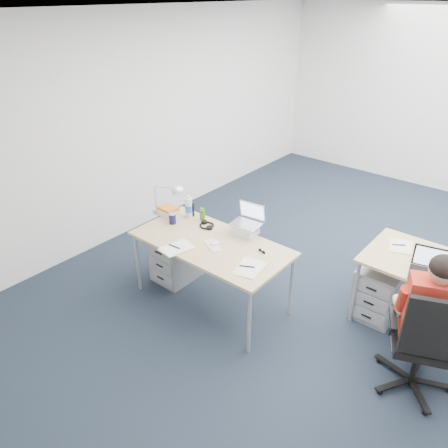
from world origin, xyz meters
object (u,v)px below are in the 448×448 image
(can_koozie, at_px, (172,218))
(sunglasses, at_px, (262,251))
(book_stack, at_px, (168,211))
(dark_laptop, at_px, (434,265))
(drawer_pedestal_near, at_px, (177,256))
(wireless_keyboard, at_px, (213,246))
(cordless_phone, at_px, (192,210))
(desk_near, at_px, (211,246))
(desk_lamp, at_px, (164,198))
(office_chair, at_px, (417,360))
(bear_figurine, at_px, (202,213))
(drawer_pedestal_far, at_px, (379,291))
(silver_laptop, at_px, (246,221))
(computer_mouse, at_px, (215,243))
(seated_person, at_px, (425,315))
(headphones, at_px, (207,225))
(water_bottle, at_px, (189,206))

(can_koozie, bearing_deg, sunglasses, 6.88)
(book_stack, height_order, dark_laptop, dark_laptop)
(book_stack, xyz_separation_m, dark_laptop, (2.62, 0.63, 0.08))
(drawer_pedestal_near, bearing_deg, wireless_keyboard, -11.44)
(book_stack, bearing_deg, cordless_phone, 35.17)
(desk_near, xyz_separation_m, desk_lamp, (-0.75, 0.09, 0.27))
(dark_laptop, bearing_deg, office_chair, -86.53)
(desk_near, xyz_separation_m, bear_figurine, (-0.39, 0.30, 0.12))
(dark_laptop, bearing_deg, wireless_keyboard, -168.39)
(dark_laptop, bearing_deg, drawer_pedestal_far, 147.71)
(desk_near, xyz_separation_m, cordless_phone, (-0.53, 0.30, 0.13))
(drawer_pedestal_far, xyz_separation_m, dark_laptop, (0.44, -0.16, 0.58))
(can_koozie, bearing_deg, drawer_pedestal_near, 115.50)
(bear_figurine, bearing_deg, sunglasses, -28.82)
(drawer_pedestal_near, height_order, can_koozie, can_koozie)
(drawer_pedestal_near, height_order, sunglasses, sunglasses)
(silver_laptop, xyz_separation_m, computer_mouse, (-0.11, -0.37, -0.14))
(drawer_pedestal_far, bearing_deg, wireless_keyboard, -144.32)
(drawer_pedestal_far, xyz_separation_m, silver_laptop, (-1.26, -0.58, 0.61))
(seated_person, distance_m, headphones, 2.24)
(headphones, bearing_deg, sunglasses, 20.43)
(headphones, distance_m, bear_figurine, 0.17)
(headphones, xyz_separation_m, book_stack, (-0.50, -0.08, 0.03))
(bear_figurine, bearing_deg, silver_laptop, -15.33)
(desk_lamp, bearing_deg, wireless_keyboard, -0.90)
(sunglasses, bearing_deg, drawer_pedestal_far, 51.45)
(drawer_pedestal_far, xyz_separation_m, book_stack, (-2.18, -0.79, 0.50))
(office_chair, xyz_separation_m, drawer_pedestal_far, (-0.61, 0.73, -0.02))
(wireless_keyboard, distance_m, bear_figurine, 0.58)
(wireless_keyboard, distance_m, can_koozie, 0.65)
(drawer_pedestal_far, relative_size, sunglasses, 6.04)
(wireless_keyboard, distance_m, cordless_phone, 0.69)
(computer_mouse, bearing_deg, desk_near, -176.29)
(drawer_pedestal_near, bearing_deg, desk_near, -7.99)
(desk_near, distance_m, dark_laptop, 2.03)
(seated_person, relative_size, wireless_keyboard, 5.20)
(headphones, height_order, cordless_phone, cordless_phone)
(drawer_pedestal_far, bearing_deg, headphones, -157.10)
(wireless_keyboard, bearing_deg, water_bottle, 177.48)
(silver_laptop, bearing_deg, desk_lamp, -170.27)
(silver_laptop, distance_m, wireless_keyboard, 0.44)
(desk_near, relative_size, headphones, 7.79)
(drawer_pedestal_near, distance_m, cordless_phone, 0.58)
(drawer_pedestal_far, relative_size, wireless_keyboard, 2.26)
(seated_person, xyz_separation_m, silver_laptop, (-1.81, -0.02, 0.25))
(wireless_keyboard, relative_size, desk_lamp, 0.53)
(wireless_keyboard, distance_m, book_stack, 0.84)
(silver_laptop, height_order, cordless_phone, silver_laptop)
(sunglasses, bearing_deg, wireless_keyboard, -141.67)
(computer_mouse, relative_size, can_koozie, 0.86)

